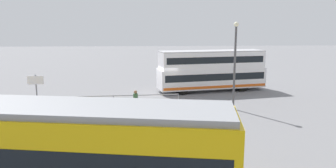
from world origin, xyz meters
TOP-DOWN VIEW (x-y plane):
  - ground_plane at (0.00, 0.00)m, footprint 160.00×160.00m
  - double_decker_bus at (-4.67, -1.02)m, footprint 10.58×4.29m
  - tram_yellow at (4.77, 17.80)m, footprint 12.40×4.75m
  - pedestrian_near_railing at (2.30, 6.90)m, footprint 0.45×0.45m
  - pedestrian_railing at (3.98, 5.36)m, footprint 9.72×0.49m
  - info_sign at (9.73, 4.60)m, footprint 1.15×0.16m
  - street_lamp at (-4.87, 5.83)m, footprint 0.36×0.36m

SIDE VIEW (x-z plane):
  - ground_plane at x=0.00m, z-range 0.00..0.00m
  - pedestrian_railing at x=3.98m, z-range 0.21..1.29m
  - pedestrian_near_railing at x=2.30m, z-range 0.14..1.89m
  - info_sign at x=9.73m, z-range 0.51..3.07m
  - tram_yellow at x=4.77m, z-range 0.07..3.61m
  - double_decker_bus at x=-4.67m, z-range 0.05..3.93m
  - street_lamp at x=-4.87m, z-range 0.57..6.95m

